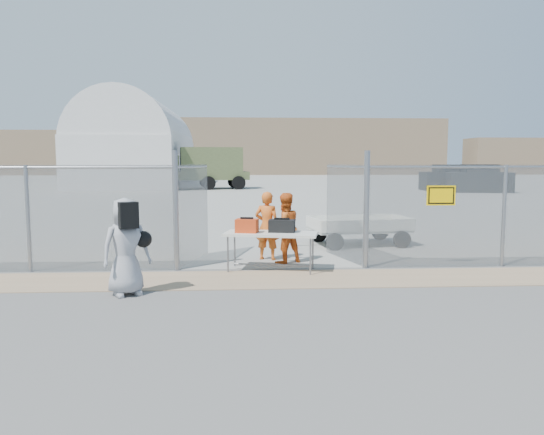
{
  "coord_description": "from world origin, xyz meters",
  "views": [
    {
      "loc": [
        -0.64,
        -9.03,
        2.29
      ],
      "look_at": [
        0.0,
        2.0,
        1.1
      ],
      "focal_mm": 35.0,
      "sensor_mm": 36.0,
      "label": 1
    }
  ],
  "objects": [
    {
      "name": "ground",
      "position": [
        0.0,
        0.0,
        0.0
      ],
      "size": [
        160.0,
        160.0,
        0.0
      ],
      "primitive_type": "plane",
      "color": "#4F4F4F"
    },
    {
      "name": "tarmac_inside",
      "position": [
        0.0,
        42.0,
        0.01
      ],
      "size": [
        160.0,
        80.0,
        0.01
      ],
      "primitive_type": "cube",
      "color": "gray",
      "rests_on": "ground"
    },
    {
      "name": "dirt_strip",
      "position": [
        0.0,
        1.0,
        0.01
      ],
      "size": [
        44.0,
        1.6,
        0.01
      ],
      "primitive_type": "cube",
      "color": "#9E8262",
      "rests_on": "ground"
    },
    {
      "name": "distant_hills",
      "position": [
        5.0,
        78.0,
        4.5
      ],
      "size": [
        140.0,
        6.0,
        9.0
      ],
      "primitive_type": null,
      "color": "#7F684F",
      "rests_on": "ground"
    },
    {
      "name": "chain_link_fence",
      "position": [
        0.0,
        2.0,
        1.1
      ],
      "size": [
        40.0,
        0.2,
        2.2
      ],
      "primitive_type": null,
      "color": "gray",
      "rests_on": "ground"
    },
    {
      "name": "quonset_hangar",
      "position": [
        -10.0,
        40.0,
        4.0
      ],
      "size": [
        9.0,
        18.0,
        8.0
      ],
      "primitive_type": null,
      "color": "silver",
      "rests_on": "ground"
    },
    {
      "name": "folding_table",
      "position": [
        -0.03,
        1.82,
        0.4
      ],
      "size": [
        2.02,
        1.17,
        0.81
      ],
      "primitive_type": null,
      "rotation": [
        0.0,
        0.0,
        -0.21
      ],
      "color": "silver",
      "rests_on": "ground"
    },
    {
      "name": "orange_bag",
      "position": [
        -0.53,
        1.85,
        0.95
      ],
      "size": [
        0.5,
        0.39,
        0.28
      ],
      "primitive_type": "cube",
      "rotation": [
        0.0,
        0.0,
        -0.24
      ],
      "color": "red",
      "rests_on": "folding_table"
    },
    {
      "name": "black_duffel",
      "position": [
        0.2,
        1.87,
        0.94
      ],
      "size": [
        0.59,
        0.41,
        0.26
      ],
      "primitive_type": "cube",
      "rotation": [
        0.0,
        0.0,
        -0.2
      ],
      "color": "black",
      "rests_on": "folding_table"
    },
    {
      "name": "security_worker_left",
      "position": [
        -0.05,
        3.04,
        0.79
      ],
      "size": [
        0.68,
        0.56,
        1.59
      ],
      "primitive_type": "imported",
      "rotation": [
        0.0,
        0.0,
        2.79
      ],
      "color": "orange",
      "rests_on": "ground"
    },
    {
      "name": "security_worker_right",
      "position": [
        0.32,
        2.66,
        0.79
      ],
      "size": [
        0.94,
        0.86,
        1.58
      ],
      "primitive_type": "imported",
      "rotation": [
        0.0,
        0.0,
        3.56
      ],
      "color": "orange",
      "rests_on": "ground"
    },
    {
      "name": "visitor",
      "position": [
        -2.6,
        -0.02,
        0.83
      ],
      "size": [
        0.97,
        0.86,
        1.66
      ],
      "primitive_type": "imported",
      "rotation": [
        0.0,
        0.0,
        0.5
      ],
      "color": "#95979D",
      "rests_on": "ground"
    },
    {
      "name": "utility_trailer",
      "position": [
        2.54,
        5.07,
        0.41
      ],
      "size": [
        3.58,
        2.19,
        0.82
      ],
      "primitive_type": null,
      "rotation": [
        0.0,
        0.0,
        0.14
      ],
      "color": "silver",
      "rests_on": "ground"
    },
    {
      "name": "military_truck",
      "position": [
        -3.6,
        33.97,
        1.67
      ],
      "size": [
        7.29,
        3.55,
        3.33
      ],
      "primitive_type": null,
      "rotation": [
        0.0,
        0.0,
        0.14
      ],
      "color": "#536036",
      "rests_on": "ground"
    },
    {
      "name": "parked_vehicle_near",
      "position": [
        16.51,
        28.32,
        0.98
      ],
      "size": [
        4.61,
        2.66,
        1.97
      ],
      "primitive_type": null,
      "rotation": [
        0.0,
        0.0,
        -0.17
      ],
      "color": "black",
      "rests_on": "ground"
    },
    {
      "name": "parked_vehicle_mid",
      "position": [
        15.46,
        31.13,
        0.97
      ],
      "size": [
        4.29,
        1.99,
        1.93
      ],
      "primitive_type": null,
      "rotation": [
        0.0,
        0.0,
        -0.01
      ],
      "color": "black",
      "rests_on": "ground"
    }
  ]
}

